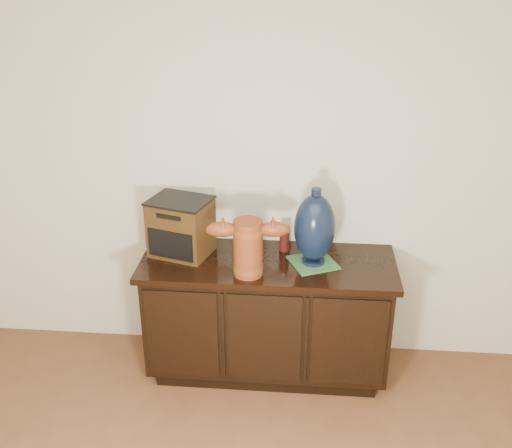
# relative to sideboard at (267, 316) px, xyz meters

# --- Properties ---
(sideboard) EXTENTS (1.46, 0.56, 0.75)m
(sideboard) POSITION_rel_sideboard_xyz_m (0.00, 0.00, 0.00)
(sideboard) COLOR black
(sideboard) RESTS_ON ground
(terracotta_vessel) EXTENTS (0.45, 0.18, 0.32)m
(terracotta_vessel) POSITION_rel_sideboard_xyz_m (-0.10, -0.16, 0.55)
(terracotta_vessel) COLOR brown
(terracotta_vessel) RESTS_ON sideboard
(tv_radio) EXTENTS (0.40, 0.36, 0.34)m
(tv_radio) POSITION_rel_sideboard_xyz_m (-0.51, 0.06, 0.54)
(tv_radio) COLOR #37230D
(tv_radio) RESTS_ON sideboard
(green_mat) EXTENTS (0.32, 0.32, 0.01)m
(green_mat) POSITION_rel_sideboard_xyz_m (0.26, -0.00, 0.37)
(green_mat) COLOR #2B6135
(green_mat) RESTS_ON sideboard
(lamp_base) EXTENTS (0.30, 0.30, 0.45)m
(lamp_base) POSITION_rel_sideboard_xyz_m (0.26, -0.00, 0.59)
(lamp_base) COLOR black
(lamp_base) RESTS_ON green_mat
(spray_can) EXTENTS (0.06, 0.06, 0.17)m
(spray_can) POSITION_rel_sideboard_xyz_m (0.09, 0.14, 0.45)
(spray_can) COLOR maroon
(spray_can) RESTS_ON sideboard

